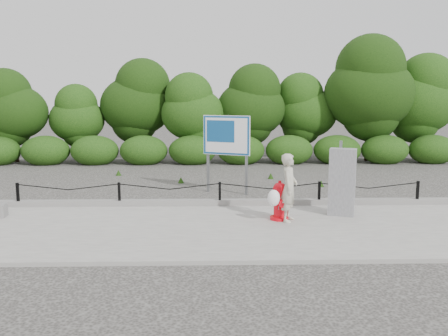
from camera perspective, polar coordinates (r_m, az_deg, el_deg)
The scene contains 9 objects.
ground at distance 11.94m, azimuth -0.51°, elevation -4.90°, with size 90.00×90.00×0.00m, color #2D2B28.
sidewalk at distance 9.99m, azimuth -0.32°, elevation -7.40°, with size 14.00×4.00×0.08m, color gray.
curb at distance 11.95m, azimuth -0.52°, elevation -4.14°, with size 14.00×0.22×0.14m, color slate.
chain_barrier at distance 11.84m, azimuth -0.52°, elevation -2.75°, with size 10.06×0.06×0.60m.
treeline at distance 20.61m, azimuth 4.16°, elevation 8.09°, with size 20.37×3.83×5.20m.
fire_hydrant at distance 10.57m, azimuth 6.70°, elevation -3.98°, with size 0.47×0.50×0.88m.
pedestrian at distance 10.41m, azimuth 7.71°, elevation -2.43°, with size 0.74×0.63×1.49m.
utility_cabinet at distance 11.18m, azimuth 14.01°, elevation -1.64°, with size 0.67×0.52×1.70m.
advertising_sign at distance 13.49m, azimuth 0.28°, elevation 3.53°, with size 1.32×0.60×2.25m.
Camera 1 is at (-0.18, -11.59, 2.84)m, focal length 38.00 mm.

